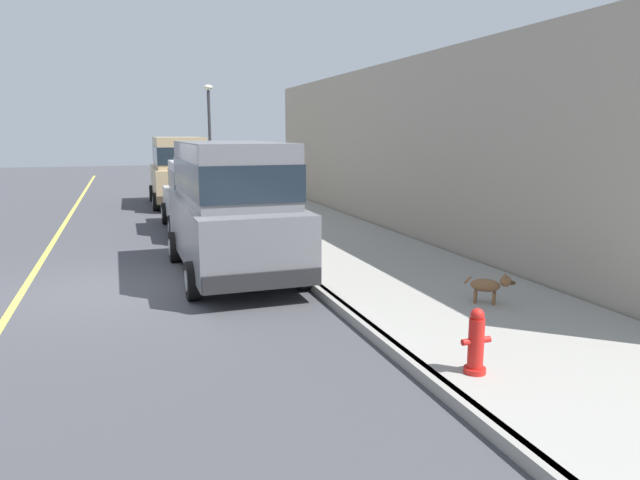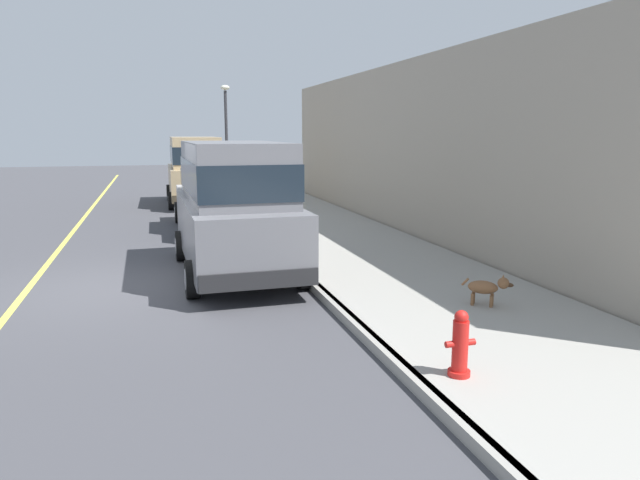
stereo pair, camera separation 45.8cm
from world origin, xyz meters
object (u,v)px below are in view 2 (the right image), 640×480
object	(u,v)px
dog_brown	(487,287)
street_lamp	(226,127)
car_silver_sedan	(213,194)
fire_hydrant	(460,346)
car_tan_van	(195,167)
car_grey_van	(235,202)

from	to	relation	value
dog_brown	street_lamp	world-z (taller)	street_lamp
street_lamp	car_silver_sedan	bearing A→B (deg)	-100.06
fire_hydrant	street_lamp	size ratio (longest dim) A/B	0.16
car_tan_van	dog_brown	size ratio (longest dim) A/B	7.79
dog_brown	car_tan_van	bearing A→B (deg)	101.94
car_grey_van	fire_hydrant	size ratio (longest dim) A/B	6.79
car_tan_van	fire_hydrant	size ratio (longest dim) A/B	6.78
car_grey_van	dog_brown	distance (m)	4.97
car_tan_van	car_grey_van	bearing A→B (deg)	-90.29
car_silver_sedan	car_tan_van	world-z (taller)	car_tan_van
fire_hydrant	street_lamp	xyz separation A→B (m)	(-0.10, 18.91, 2.43)
fire_hydrant	car_tan_van	bearing A→B (deg)	95.04
dog_brown	fire_hydrant	bearing A→B (deg)	-127.77
car_silver_sedan	car_tan_van	bearing A→B (deg)	90.47
car_silver_sedan	street_lamp	world-z (taller)	street_lamp
dog_brown	fire_hydrant	xyz separation A→B (m)	(-1.67, -2.15, 0.05)
car_tan_van	car_silver_sedan	bearing A→B (deg)	-89.53
car_grey_van	dog_brown	world-z (taller)	car_grey_van
dog_brown	fire_hydrant	distance (m)	2.72
street_lamp	fire_hydrant	bearing A→B (deg)	-89.70
car_grey_van	dog_brown	xyz separation A→B (m)	(3.25, -3.63, -0.97)
street_lamp	dog_brown	bearing A→B (deg)	-83.97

